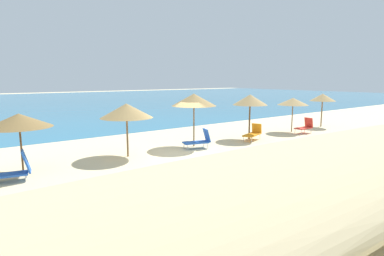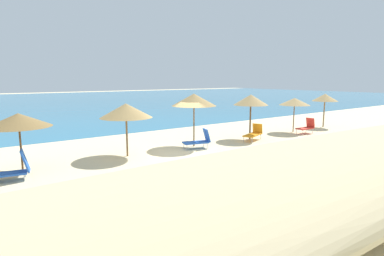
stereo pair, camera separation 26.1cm
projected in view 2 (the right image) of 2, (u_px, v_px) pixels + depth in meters
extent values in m
plane|color=beige|center=(183.00, 154.00, 15.62)|extent=(160.00, 160.00, 0.00)
cube|color=teal|center=(35.00, 103.00, 48.20)|extent=(160.00, 67.73, 0.01)
ellipsoid|color=#C9B586|center=(340.00, 171.00, 9.58)|extent=(45.70, 6.90, 1.85)
cylinder|color=brown|center=(21.00, 148.00, 12.32)|extent=(0.08, 0.08, 2.01)
cone|color=olive|center=(18.00, 120.00, 12.14)|extent=(2.47, 2.47, 0.55)
cylinder|color=brown|center=(127.00, 136.00, 14.95)|extent=(0.09, 0.09, 2.04)
cone|color=#9E7F4C|center=(126.00, 111.00, 14.76)|extent=(2.50, 2.50, 0.69)
cylinder|color=brown|center=(194.00, 125.00, 17.15)|extent=(0.08, 0.08, 2.41)
cone|color=#9E7F4C|center=(194.00, 100.00, 16.93)|extent=(2.46, 2.46, 0.67)
cylinder|color=brown|center=(250.00, 121.00, 19.26)|extent=(0.10, 0.10, 2.27)
cone|color=tan|center=(251.00, 100.00, 19.05)|extent=(2.13, 2.13, 0.65)
cylinder|color=brown|center=(294.00, 118.00, 21.76)|extent=(0.07, 0.07, 2.06)
cone|color=tan|center=(295.00, 102.00, 21.58)|extent=(2.11, 2.11, 0.50)
cylinder|color=brown|center=(324.00, 113.00, 24.08)|extent=(0.09, 0.09, 2.17)
cone|color=tan|center=(325.00, 97.00, 23.89)|extent=(1.93, 1.93, 0.57)
cube|color=blue|center=(196.00, 142.00, 16.70)|extent=(1.49, 1.02, 0.07)
cube|color=blue|center=(207.00, 135.00, 16.85)|extent=(0.43, 0.69, 0.71)
cylinder|color=silver|center=(184.00, 146.00, 16.80)|extent=(0.04, 0.04, 0.30)
cylinder|color=silver|center=(187.00, 148.00, 16.29)|extent=(0.04, 0.04, 0.30)
cylinder|color=silver|center=(204.00, 144.00, 17.17)|extent=(0.04, 0.04, 0.30)
cylinder|color=silver|center=(207.00, 146.00, 16.66)|extent=(0.04, 0.04, 0.30)
cube|color=orange|center=(253.00, 135.00, 18.83)|extent=(1.68, 1.11, 0.07)
cube|color=orange|center=(257.00, 128.00, 19.39)|extent=(0.35, 0.63, 0.61)
cylinder|color=silver|center=(244.00, 139.00, 18.47)|extent=(0.04, 0.04, 0.32)
cylinder|color=silver|center=(252.00, 140.00, 18.17)|extent=(0.04, 0.04, 0.32)
cylinder|color=silver|center=(253.00, 136.00, 19.55)|extent=(0.04, 0.04, 0.32)
cylinder|color=silver|center=(261.00, 137.00, 19.26)|extent=(0.04, 0.04, 0.32)
cube|color=blue|center=(8.00, 174.00, 11.39)|extent=(1.35, 0.82, 0.07)
cube|color=blue|center=(25.00, 161.00, 11.57)|extent=(0.39, 0.64, 0.85)
cylinder|color=silver|center=(25.00, 174.00, 11.86)|extent=(0.04, 0.04, 0.24)
cylinder|color=silver|center=(24.00, 178.00, 11.41)|extent=(0.04, 0.04, 0.24)
cube|color=red|center=(305.00, 128.00, 21.18)|extent=(1.30, 0.64, 0.07)
cube|color=red|center=(310.00, 123.00, 21.46)|extent=(0.22, 0.61, 0.69)
cylinder|color=silver|center=(296.00, 132.00, 21.12)|extent=(0.04, 0.04, 0.33)
cylinder|color=silver|center=(303.00, 133.00, 20.70)|extent=(0.04, 0.04, 0.33)
cylinder|color=silver|center=(306.00, 130.00, 21.73)|extent=(0.04, 0.04, 0.33)
cylinder|color=silver|center=(313.00, 131.00, 21.31)|extent=(0.04, 0.04, 0.33)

